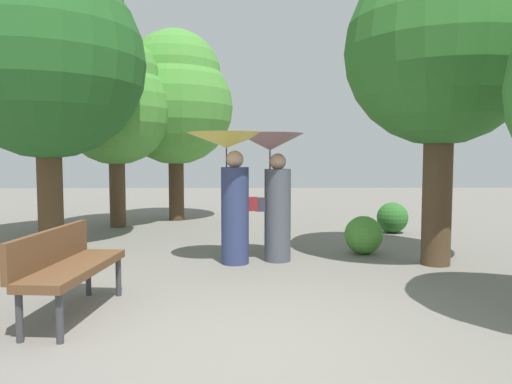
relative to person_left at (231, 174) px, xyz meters
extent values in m
plane|color=slate|center=(0.37, -2.92, -1.28)|extent=(40.00, 40.00, 0.00)
cylinder|color=navy|center=(0.06, 0.01, -0.59)|extent=(0.39, 0.39, 1.38)
sphere|color=tan|center=(0.06, 0.01, 0.21)|extent=(0.25, 0.25, 0.25)
cylinder|color=#333338|center=(-0.06, -0.01, 0.00)|extent=(0.02, 0.02, 0.75)
cone|color=#D8C64C|center=(-0.06, -0.01, 0.48)|extent=(1.12, 1.12, 0.21)
cube|color=maroon|center=(0.32, 0.04, -0.43)|extent=(0.14, 0.10, 0.20)
cylinder|color=#474C56|center=(0.68, 0.17, -0.61)|extent=(0.39, 0.39, 1.35)
sphere|color=tan|center=(0.68, 0.17, 0.18)|extent=(0.24, 0.24, 0.24)
cylinder|color=#333338|center=(0.57, 0.15, -0.03)|extent=(0.02, 0.02, 0.74)
cone|color=gray|center=(0.57, 0.15, 0.46)|extent=(0.97, 0.97, 0.24)
cube|color=#333342|center=(0.43, 0.14, -0.45)|extent=(0.14, 0.10, 0.20)
cylinder|color=#38383D|center=(-1.30, -2.91, -1.06)|extent=(0.06, 0.06, 0.44)
cylinder|color=#38383D|center=(-1.64, -2.88, -1.06)|extent=(0.06, 0.06, 0.44)
cylinder|color=#38383D|center=(-1.18, -1.57, -1.06)|extent=(0.06, 0.06, 0.44)
cylinder|color=#38383D|center=(-1.52, -1.54, -1.06)|extent=(0.06, 0.06, 0.44)
cube|color=brown|center=(-1.41, -2.22, -0.82)|extent=(0.57, 1.53, 0.08)
cube|color=brown|center=(-1.65, -2.20, -0.63)|extent=(0.19, 1.50, 0.35)
cylinder|color=#42301E|center=(-1.49, 4.81, 0.54)|extent=(0.36, 0.36, 3.65)
sphere|color=#4C9338|center=(-1.49, 4.81, 1.45)|extent=(2.76, 2.76, 2.76)
sphere|color=#4C9338|center=(-1.49, 4.81, 2.18)|extent=(2.21, 2.21, 2.21)
cylinder|color=#4C3823|center=(-2.59, 3.64, 0.42)|extent=(0.34, 0.34, 3.40)
sphere|color=#4C9338|center=(-2.59, 3.64, 1.26)|extent=(2.37, 2.37, 2.37)
sphere|color=#4C9338|center=(-2.59, 3.64, 1.94)|extent=(1.90, 1.90, 1.90)
cylinder|color=#4C3823|center=(2.91, -0.13, 0.72)|extent=(0.40, 0.40, 4.01)
sphere|color=#2D6B28|center=(2.91, -0.13, 1.72)|extent=(2.64, 2.64, 2.64)
cylinder|color=#4C3823|center=(-3.21, 1.60, 0.83)|extent=(0.42, 0.42, 4.24)
sphere|color=#235B23|center=(-3.21, 1.60, 1.89)|extent=(3.37, 3.37, 3.37)
sphere|color=#235B23|center=(-3.21, 1.60, 2.74)|extent=(2.69, 2.69, 2.69)
sphere|color=#4C9338|center=(2.07, 0.65, -0.98)|extent=(0.60, 0.60, 0.60)
sphere|color=#2D6B28|center=(3.17, 2.72, -0.97)|extent=(0.62, 0.62, 0.62)
camera|label=1|loc=(0.23, -6.69, 0.23)|focal=33.15mm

